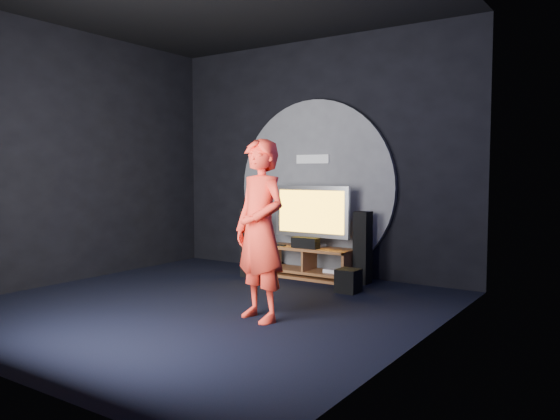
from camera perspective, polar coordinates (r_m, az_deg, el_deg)
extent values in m
plane|color=black|center=(6.40, -7.73, -9.85)|extent=(5.00, 5.00, 0.00)
cube|color=black|center=(8.25, 3.82, 5.52)|extent=(5.00, 0.04, 3.50)
cube|color=black|center=(8.10, -21.23, 5.29)|extent=(0.04, 5.00, 3.50)
cube|color=black|center=(4.92, 14.50, 6.44)|extent=(0.04, 5.00, 3.50)
cylinder|color=#515156|center=(8.21, 3.61, 2.39)|extent=(2.60, 0.08, 2.60)
cube|color=white|center=(8.16, 3.43, 5.33)|extent=(0.55, 0.03, 0.13)
cube|color=#9E5C30|center=(7.86, 3.07, -4.04)|extent=(1.34, 0.45, 0.04)
cube|color=#9E5C30|center=(7.92, 3.06, -6.41)|extent=(1.30, 0.42, 0.04)
cube|color=#9E5C30|center=(8.24, -0.83, -5.10)|extent=(0.04, 0.45, 0.45)
cube|color=#9E5C30|center=(7.59, 7.31, -5.93)|extent=(0.04, 0.45, 0.45)
cube|color=#9E5C30|center=(7.89, 3.07, -5.23)|extent=(0.03, 0.40, 0.29)
cube|color=#9E5C30|center=(7.93, 3.06, -6.97)|extent=(1.34, 0.45, 0.04)
cube|color=white|center=(7.72, 5.50, -6.34)|extent=(0.22, 0.16, 0.05)
cube|color=silver|center=(7.92, 3.34, -3.69)|extent=(0.36, 0.22, 0.04)
cylinder|color=silver|center=(7.91, 3.34, -3.19)|extent=(0.07, 0.07, 0.10)
cube|color=silver|center=(7.87, 3.35, -0.15)|extent=(1.20, 0.06, 0.74)
cube|color=gold|center=(7.84, 3.22, -0.17)|extent=(1.07, 0.01, 0.61)
cube|color=black|center=(7.76, 2.67, -3.44)|extent=(0.40, 0.15, 0.15)
cube|color=black|center=(7.99, -0.03, -3.68)|extent=(0.18, 0.05, 0.02)
cube|color=black|center=(7.98, -3.16, -3.46)|extent=(0.20, 0.22, 0.99)
cube|color=black|center=(7.57, 8.63, -3.91)|extent=(0.20, 0.22, 0.99)
cube|color=black|center=(7.04, 7.16, -7.35)|extent=(0.27, 0.27, 0.30)
imported|color=#F83421|center=(5.60, -2.10, -2.12)|extent=(0.78, 0.62, 1.87)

